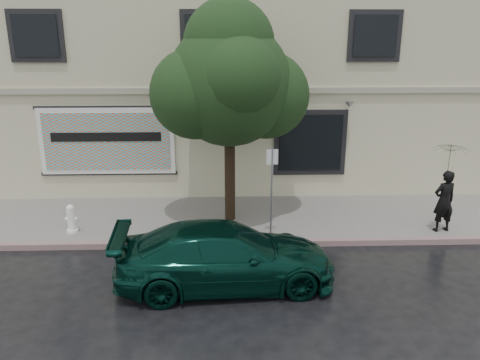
{
  "coord_description": "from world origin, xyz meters",
  "views": [
    {
      "loc": [
        0.5,
        -9.52,
        5.15
      ],
      "look_at": [
        0.88,
        2.2,
        1.57
      ],
      "focal_mm": 35.0,
      "sensor_mm": 36.0,
      "label": 1
    }
  ],
  "objects_px": {
    "pedestrian": "(444,201)",
    "street_tree": "(229,85)",
    "fire_hydrant": "(71,219)",
    "car": "(225,256)"
  },
  "relations": [
    {
      "from": "pedestrian",
      "to": "street_tree",
      "type": "xyz_separation_m",
      "value": [
        -5.68,
        1.06,
        2.96
      ]
    },
    {
      "from": "street_tree",
      "to": "fire_hydrant",
      "type": "distance_m",
      "value": 5.52
    },
    {
      "from": "street_tree",
      "to": "fire_hydrant",
      "type": "bearing_deg",
      "value": -168.82
    },
    {
      "from": "fire_hydrant",
      "to": "street_tree",
      "type": "bearing_deg",
      "value": -6.06
    },
    {
      "from": "car",
      "to": "street_tree",
      "type": "relative_size",
      "value": 0.85
    },
    {
      "from": "pedestrian",
      "to": "fire_hydrant",
      "type": "xyz_separation_m",
      "value": [
        -9.92,
        0.22,
        -0.46
      ]
    },
    {
      "from": "car",
      "to": "fire_hydrant",
      "type": "relative_size",
      "value": 6.01
    },
    {
      "from": "pedestrian",
      "to": "fire_hydrant",
      "type": "distance_m",
      "value": 9.93
    },
    {
      "from": "fire_hydrant",
      "to": "pedestrian",
      "type": "bearing_deg",
      "value": -18.52
    },
    {
      "from": "pedestrian",
      "to": "street_tree",
      "type": "distance_m",
      "value": 6.49
    }
  ]
}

